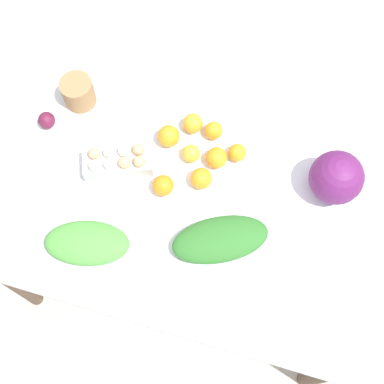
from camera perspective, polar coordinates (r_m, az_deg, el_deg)
The scene contains 16 objects.
ground_plane at distance 2.57m, azimuth -0.00°, elevation -6.58°, with size 8.00×8.00×0.00m, color #B2A899.
dining_table at distance 1.93m, azimuth -0.00°, elevation -1.31°, with size 1.38×0.93×0.77m.
cabbage_purple at distance 1.83m, azimuth 15.14°, elevation 1.50°, with size 0.18×0.18×0.18m, color #601E5B.
egg_carton at distance 1.86m, azimuth -7.93°, elevation 3.27°, with size 0.26×0.18×0.09m.
paper_bag at distance 2.00m, azimuth -12.05°, elevation 10.37°, with size 0.12×0.12×0.11m, color #997047.
greens_bunch_beet_tops at distance 1.75m, azimuth 3.04°, elevation -5.07°, with size 0.32×0.16×0.07m, color #2D6B28.
greens_bunch_scallion at distance 1.78m, azimuth -11.14°, elevation -5.37°, with size 0.28×0.15×0.07m, color #4C933D.
beet_root at distance 2.00m, azimuth -15.25°, elevation 7.40°, with size 0.06×0.06×0.06m, color #5B1933.
orange_0 at distance 1.86m, azimuth -0.09°, elevation 4.13°, with size 0.06×0.06×0.06m, color #F9A833.
orange_1 at distance 1.91m, azimuth 0.09°, elevation 7.34°, with size 0.07×0.07×0.07m, color orange.
orange_2 at distance 1.89m, azimuth -2.51°, elevation 5.98°, with size 0.08×0.08×0.08m, color orange.
orange_3 at distance 1.91m, azimuth 2.33°, elevation 6.57°, with size 0.07×0.07×0.07m, color orange.
orange_4 at distance 1.82m, azimuth 0.99°, elevation 1.46°, with size 0.07×0.07×0.07m, color orange.
orange_5 at distance 1.81m, azimuth -3.10°, elevation 0.70°, with size 0.07×0.07×0.07m, color orange.
orange_6 at distance 1.85m, azimuth 2.64°, elevation 3.67°, with size 0.08×0.08×0.08m, color orange.
orange_7 at distance 1.87m, azimuth 4.86°, elevation 4.21°, with size 0.06×0.06×0.06m, color orange.
Camera 1 is at (-0.19, 0.65, 2.48)m, focal length 50.00 mm.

